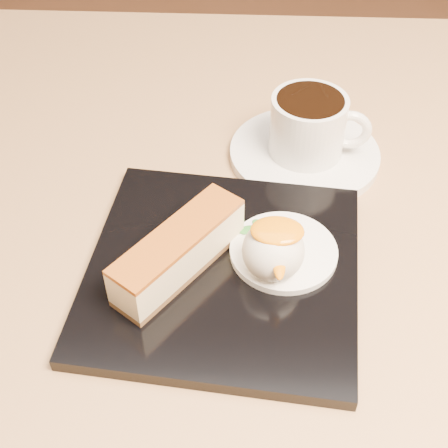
{
  "coord_description": "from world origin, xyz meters",
  "views": [
    {
      "loc": [
        -0.02,
        -0.4,
        1.12
      ],
      "look_at": [
        -0.04,
        -0.05,
        0.76
      ],
      "focal_mm": 50.0,
      "sensor_mm": 36.0,
      "label": 1
    }
  ],
  "objects_px": {
    "ice_cream_scoop": "(273,251)",
    "saucer": "(304,154)",
    "table": "(258,323)",
    "coffee_cup": "(310,125)",
    "dessert_plate": "(223,270)",
    "cheesecake": "(179,252)"
  },
  "relations": [
    {
      "from": "ice_cream_scoop",
      "to": "saucer",
      "type": "xyz_separation_m",
      "value": [
        0.03,
        0.16,
        -0.03
      ]
    },
    {
      "from": "ice_cream_scoop",
      "to": "saucer",
      "type": "relative_size",
      "value": 0.33
    },
    {
      "from": "dessert_plate",
      "to": "cheesecake",
      "type": "relative_size",
      "value": 1.81
    },
    {
      "from": "ice_cream_scoop",
      "to": "saucer",
      "type": "distance_m",
      "value": 0.17
    },
    {
      "from": "table",
      "to": "cheesecake",
      "type": "height_order",
      "value": "cheesecake"
    },
    {
      "from": "coffee_cup",
      "to": "ice_cream_scoop",
      "type": "bearing_deg",
      "value": -95.24
    },
    {
      "from": "table",
      "to": "ice_cream_scoop",
      "type": "bearing_deg",
      "value": -86.27
    },
    {
      "from": "dessert_plate",
      "to": "ice_cream_scoop",
      "type": "xyz_separation_m",
      "value": [
        0.04,
        -0.01,
        0.03
      ]
    },
    {
      "from": "coffee_cup",
      "to": "saucer",
      "type": "bearing_deg",
      "value": 180.0
    },
    {
      "from": "cheesecake",
      "to": "ice_cream_scoop",
      "type": "distance_m",
      "value": 0.08
    },
    {
      "from": "table",
      "to": "cheesecake",
      "type": "distance_m",
      "value": 0.21
    },
    {
      "from": "cheesecake",
      "to": "saucer",
      "type": "relative_size",
      "value": 0.81
    },
    {
      "from": "ice_cream_scoop",
      "to": "dessert_plate",
      "type": "bearing_deg",
      "value": 172.87
    },
    {
      "from": "table",
      "to": "ice_cream_scoop",
      "type": "xyz_separation_m",
      "value": [
        0.0,
        -0.07,
        0.19
      ]
    },
    {
      "from": "table",
      "to": "ice_cream_scoop",
      "type": "relative_size",
      "value": 16.04
    },
    {
      "from": "dessert_plate",
      "to": "coffee_cup",
      "type": "bearing_deg",
      "value": 64.17
    },
    {
      "from": "table",
      "to": "coffee_cup",
      "type": "relative_size",
      "value": 8.13
    },
    {
      "from": "dessert_plate",
      "to": "saucer",
      "type": "distance_m",
      "value": 0.18
    },
    {
      "from": "table",
      "to": "dessert_plate",
      "type": "xyz_separation_m",
      "value": [
        -0.04,
        -0.07,
        0.16
      ]
    },
    {
      "from": "table",
      "to": "saucer",
      "type": "xyz_separation_m",
      "value": [
        0.04,
        0.09,
        0.16
      ]
    },
    {
      "from": "dessert_plate",
      "to": "ice_cream_scoop",
      "type": "bearing_deg",
      "value": -7.13
    },
    {
      "from": "ice_cream_scoop",
      "to": "table",
      "type": "bearing_deg",
      "value": 93.73
    }
  ]
}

